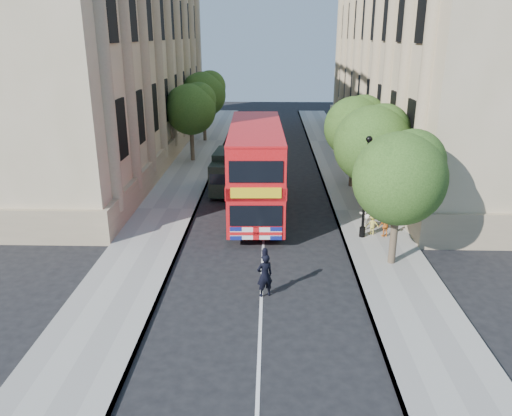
# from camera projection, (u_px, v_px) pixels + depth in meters

# --- Properties ---
(ground) EXTENTS (120.00, 120.00, 0.00)m
(ground) POSITION_uv_depth(u_px,v_px,m) (261.00, 296.00, 19.82)
(ground) COLOR black
(ground) RESTS_ON ground
(pavement_right) EXTENTS (3.50, 80.00, 0.12)m
(pavement_right) POSITION_uv_depth(u_px,v_px,m) (363.00, 211.00, 29.08)
(pavement_right) COLOR gray
(pavement_right) RESTS_ON ground
(pavement_left) EXTENTS (3.50, 80.00, 0.12)m
(pavement_left) POSITION_uv_depth(u_px,v_px,m) (167.00, 209.00, 29.39)
(pavement_left) COLOR gray
(pavement_left) RESTS_ON ground
(building_right) EXTENTS (12.00, 38.00, 18.00)m
(building_right) POSITION_uv_depth(u_px,v_px,m) (443.00, 45.00, 39.13)
(building_right) COLOR tan
(building_right) RESTS_ON ground
(building_left) EXTENTS (12.00, 38.00, 18.00)m
(building_left) POSITION_uv_depth(u_px,v_px,m) (95.00, 45.00, 39.86)
(building_left) COLOR tan
(building_left) RESTS_ON ground
(tree_right_near) EXTENTS (4.00, 4.00, 6.08)m
(tree_right_near) POSITION_uv_depth(u_px,v_px,m) (401.00, 174.00, 21.13)
(tree_right_near) COLOR #473828
(tree_right_near) RESTS_ON ground
(tree_right_mid) EXTENTS (4.20, 4.20, 6.37)m
(tree_right_mid) POSITION_uv_depth(u_px,v_px,m) (374.00, 140.00, 26.72)
(tree_right_mid) COLOR #473828
(tree_right_mid) RESTS_ON ground
(tree_right_far) EXTENTS (4.00, 4.00, 6.15)m
(tree_right_far) POSITION_uv_depth(u_px,v_px,m) (355.00, 124.00, 32.43)
(tree_right_far) COLOR #473828
(tree_right_far) RESTS_ON ground
(tree_left_far) EXTENTS (4.00, 4.00, 6.30)m
(tree_left_far) POSITION_uv_depth(u_px,v_px,m) (191.00, 106.00, 39.30)
(tree_left_far) COLOR #473828
(tree_left_far) RESTS_ON ground
(tree_left_back) EXTENTS (4.20, 4.20, 6.65)m
(tree_left_back) POSITION_uv_depth(u_px,v_px,m) (204.00, 92.00, 46.77)
(tree_left_back) COLOR #473828
(tree_left_back) RESTS_ON ground
(lamp_post) EXTENTS (0.32, 0.32, 5.16)m
(lamp_post) POSITION_uv_depth(u_px,v_px,m) (365.00, 192.00, 24.52)
(lamp_post) COLOR black
(lamp_post) RESTS_ON pavement_right
(double_decker_bus) EXTENTS (3.17, 10.83, 4.97)m
(double_decker_bus) POSITION_uv_depth(u_px,v_px,m) (256.00, 167.00, 28.21)
(double_decker_bus) COLOR red
(double_decker_bus) RESTS_ON ground
(box_van) EXTENTS (2.16, 4.74, 2.65)m
(box_van) POSITION_uv_depth(u_px,v_px,m) (229.00, 173.00, 32.36)
(box_van) COLOR black
(box_van) RESTS_ON ground
(police_constable) EXTENTS (0.78, 0.67, 1.81)m
(police_constable) POSITION_uv_depth(u_px,v_px,m) (265.00, 275.00, 19.53)
(police_constable) COLOR black
(police_constable) RESTS_ON ground
(woman_pedestrian) EXTENTS (0.91, 0.77, 1.65)m
(woman_pedestrian) POSITION_uv_depth(u_px,v_px,m) (367.00, 214.00, 26.10)
(woman_pedestrian) COLOR beige
(woman_pedestrian) RESTS_ON pavement_right
(child_a) EXTENTS (0.72, 0.43, 1.16)m
(child_a) POSITION_uv_depth(u_px,v_px,m) (386.00, 226.00, 25.13)
(child_a) COLOR orange
(child_a) RESTS_ON pavement_right
(child_b) EXTENTS (0.72, 0.43, 1.08)m
(child_b) POSITION_uv_depth(u_px,v_px,m) (372.00, 224.00, 25.44)
(child_b) COLOR gold
(child_b) RESTS_ON pavement_right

